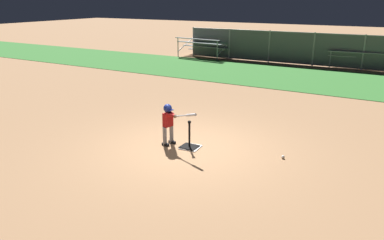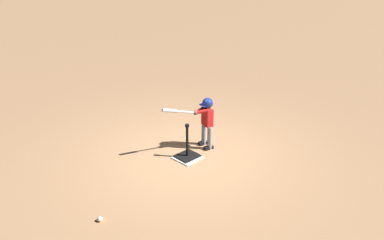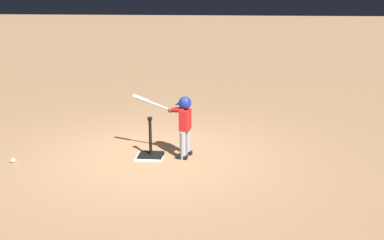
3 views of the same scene
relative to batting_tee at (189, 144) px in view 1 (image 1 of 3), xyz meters
The scene contains 9 objects.
ground_plane 0.12m from the batting_tee, 121.17° to the right, with size 90.00×90.00×0.00m, color #99704C.
grass_outfield_strip 9.54m from the batting_tee, 90.18° to the left, with size 56.00×5.39×0.02m, color #33702D.
backstop_fence 13.10m from the batting_tee, 90.13° to the left, with size 14.52×0.08×1.74m.
home_plate 0.10m from the batting_tee, 52.61° to the left, with size 0.44×0.44×0.02m, color white.
batting_tee is the anchor object (origin of this frame).
batter_child 0.76m from the batting_tee, behind, with size 1.02×0.43×1.02m.
baseball 2.19m from the batting_tee, 12.90° to the left, with size 0.07×0.07×0.07m, color white.
bleachers_far_left 14.67m from the batting_tee, 115.99° to the left, with size 3.33×2.51×1.18m.
bleachers_right_center 13.94m from the batting_tee, 79.68° to the left, with size 3.76×1.92×0.90m.
Camera 1 is at (4.19, -7.16, 3.43)m, focal length 35.00 mm.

